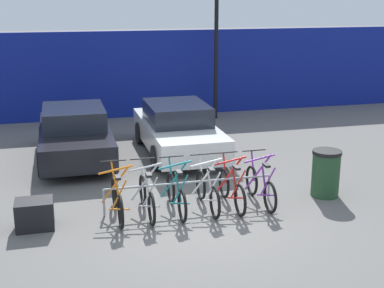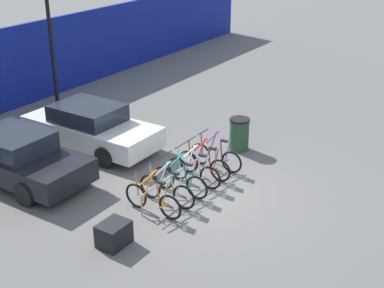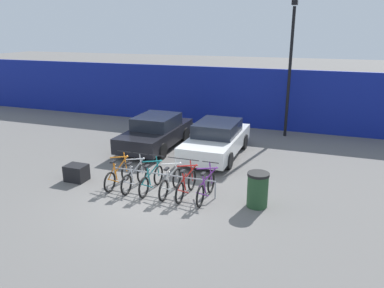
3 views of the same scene
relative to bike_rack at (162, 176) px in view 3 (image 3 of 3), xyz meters
The scene contains 14 objects.
ground_plane 0.83m from the bike_rack, 87.71° to the right, with size 120.00×120.00×0.00m, color #605E5B.
hoarding_wall 8.89m from the bike_rack, 89.83° to the left, with size 36.00×0.16×3.05m, color navy.
bike_rack is the anchor object (origin of this frame).
bicycle_orange 1.51m from the bike_rack, behind, with size 0.68×1.71×1.05m.
bicycle_silver 0.93m from the bike_rack, behind, with size 0.68×1.71×1.05m.
bicycle_teal 0.36m from the bike_rack, 154.53° to the right, with size 0.68×1.71×1.05m.
bicycle_white 0.39m from the bike_rack, 23.35° to the right, with size 0.68×1.71×1.05m.
bicycle_red 0.88m from the bike_rack, ahead, with size 0.68×1.71×1.05m.
bicycle_purple 1.51m from the bike_rack, ahead, with size 0.68×1.71×1.05m.
car_black 4.59m from the bike_rack, 117.62° to the left, with size 1.91×4.35×1.40m.
car_white 3.95m from the bike_rack, 80.63° to the left, with size 1.91×4.45×1.40m.
lamp_post 8.85m from the bike_rack, 69.57° to the left, with size 0.24×0.44×6.13m.
trash_bin 3.04m from the bike_rack, ahead, with size 0.63×0.63×1.03m.
cargo_crate 3.09m from the bike_rack, behind, with size 0.70×0.56×0.55m, color black.
Camera 3 is at (4.62, -9.32, 4.95)m, focal length 35.00 mm.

